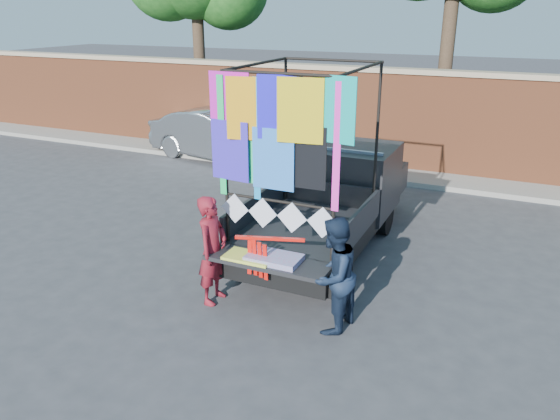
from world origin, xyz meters
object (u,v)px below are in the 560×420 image
at_px(pickup_truck, 336,196).
at_px(sedan, 221,135).
at_px(woman, 213,250).
at_px(man, 333,276).

xyz_separation_m(pickup_truck, sedan, (-4.73, 3.98, -0.13)).
bearing_deg(sedan, pickup_truck, -120.30).
height_order(sedan, woman, woman).
xyz_separation_m(sedan, woman, (3.88, -6.87, 0.10)).
bearing_deg(man, woman, -80.91).
height_order(pickup_truck, man, pickup_truck).
height_order(pickup_truck, woman, pickup_truck).
bearing_deg(sedan, woman, -140.79).
xyz_separation_m(woman, man, (1.81, -0.01, -0.01)).
relative_size(woman, man, 1.02).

